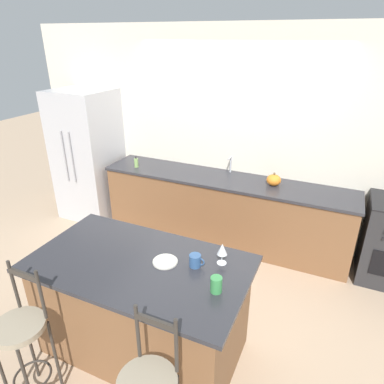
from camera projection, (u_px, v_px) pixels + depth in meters
ground_plane at (213, 252)px, 4.42m from camera, size 18.00×18.00×0.00m
wall_back at (234, 137)px, 4.42m from camera, size 6.00×0.07×2.70m
back_counter at (224, 209)px, 4.53m from camera, size 3.24×0.67×0.90m
sink_faucet at (230, 163)px, 4.45m from camera, size 0.02×0.13×0.22m
kitchen_island at (142, 306)px, 2.90m from camera, size 1.75×0.99×0.92m
refrigerator at (89, 155)px, 5.04m from camera, size 0.81×0.79×1.88m
bar_stool_near at (23, 338)px, 2.42m from camera, size 0.36×0.36×1.15m
dinner_plate at (165, 261)px, 2.70m from camera, size 0.20×0.20×0.02m
wine_glass at (222, 250)px, 2.64m from camera, size 0.08×0.08×0.18m
coffee_mug at (195, 261)px, 2.64m from camera, size 0.13×0.09×0.10m
tumbler_cup at (216, 284)px, 2.38m from camera, size 0.08×0.08×0.12m
pumpkin_decoration at (274, 180)px, 4.10m from camera, size 0.17×0.17×0.16m
soap_bottle at (136, 163)px, 4.67m from camera, size 0.05×0.05×0.15m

